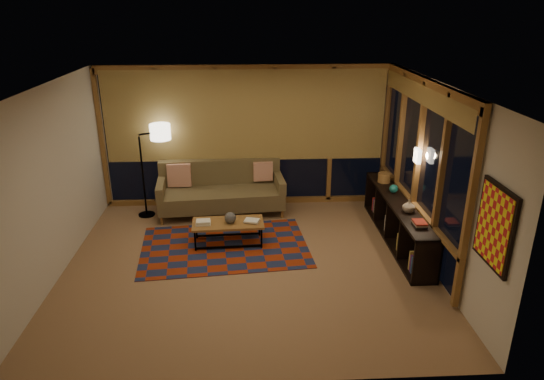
{
  "coord_description": "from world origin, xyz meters",
  "views": [
    {
      "loc": [
        0.03,
        -6.51,
        3.74
      ],
      "look_at": [
        0.38,
        0.25,
        1.11
      ],
      "focal_mm": 32.0,
      "sensor_mm": 36.0,
      "label": 1
    }
  ],
  "objects_px": {
    "floor_lamp": "(143,172)",
    "bookshelf": "(397,220)",
    "coffee_table": "(228,233)",
    "sofa": "(221,190)"
  },
  "relations": [
    {
      "from": "floor_lamp",
      "to": "bookshelf",
      "type": "xyz_separation_m",
      "value": [
        4.39,
        -1.25,
        -0.5
      ]
    },
    {
      "from": "coffee_table",
      "to": "floor_lamp",
      "type": "xyz_separation_m",
      "value": [
        -1.58,
        1.23,
        0.66
      ]
    },
    {
      "from": "coffee_table",
      "to": "bookshelf",
      "type": "distance_m",
      "value": 2.81
    },
    {
      "from": "sofa",
      "to": "bookshelf",
      "type": "xyz_separation_m",
      "value": [
        2.97,
        -1.29,
        -0.11
      ]
    },
    {
      "from": "coffee_table",
      "to": "floor_lamp",
      "type": "height_order",
      "value": "floor_lamp"
    },
    {
      "from": "sofa",
      "to": "bookshelf",
      "type": "height_order",
      "value": "sofa"
    },
    {
      "from": "sofa",
      "to": "floor_lamp",
      "type": "bearing_deg",
      "value": 176.4
    },
    {
      "from": "floor_lamp",
      "to": "bookshelf",
      "type": "bearing_deg",
      "value": -44.5
    },
    {
      "from": "sofa",
      "to": "coffee_table",
      "type": "bearing_deg",
      "value": -87.59
    },
    {
      "from": "sofa",
      "to": "coffee_table",
      "type": "distance_m",
      "value": 1.31
    }
  ]
}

